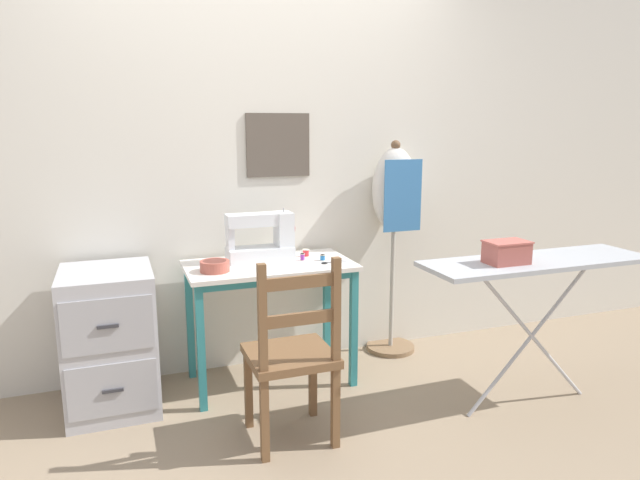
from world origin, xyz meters
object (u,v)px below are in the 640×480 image
(thread_spool_far_edge, at_px, (323,258))
(ironing_board, at_px, (537,267))
(scissors, at_px, (330,263))
(thread_spool_near_machine, at_px, (302,257))
(fabric_bowl, at_px, (215,266))
(thread_spool_mid_table, at_px, (306,253))
(dress_form, at_px, (394,204))
(wooden_chair, at_px, (292,356))
(filing_cabinet, at_px, (110,340))
(sewing_machine, at_px, (263,238))
(storage_box, at_px, (507,252))

(thread_spool_far_edge, distance_m, ironing_board, 1.17)
(scissors, distance_m, thread_spool_near_machine, 0.17)
(thread_spool_far_edge, xyz_separation_m, ironing_board, (0.92, -0.72, 0.04))
(fabric_bowl, xyz_separation_m, scissors, (0.65, -0.03, -0.03))
(thread_spool_mid_table, distance_m, dress_form, 0.69)
(wooden_chair, distance_m, filing_cabinet, 1.03)
(thread_spool_mid_table, height_order, ironing_board, ironing_board)
(dress_form, height_order, ironing_board, dress_form)
(thread_spool_near_machine, bearing_deg, wooden_chair, -112.36)
(thread_spool_far_edge, height_order, wooden_chair, wooden_chair)
(sewing_machine, relative_size, scissors, 2.63)
(fabric_bowl, relative_size, ironing_board, 0.13)
(fabric_bowl, distance_m, thread_spool_near_machine, 0.53)
(scissors, bearing_deg, storage_box, -44.24)
(thread_spool_far_edge, relative_size, wooden_chair, 0.04)
(thread_spool_mid_table, distance_m, thread_spool_far_edge, 0.14)
(thread_spool_far_edge, relative_size, storage_box, 0.16)
(scissors, height_order, ironing_board, ironing_board)
(sewing_machine, bearing_deg, thread_spool_near_machine, -20.50)
(ironing_board, relative_size, storage_box, 5.78)
(thread_spool_mid_table, height_order, dress_form, dress_form)
(thread_spool_mid_table, xyz_separation_m, thread_spool_far_edge, (0.06, -0.13, -0.00))
(sewing_machine, height_order, scissors, sewing_machine)
(thread_spool_far_edge, distance_m, wooden_chair, 0.79)
(scissors, xyz_separation_m, filing_cabinet, (-1.20, 0.10, -0.34))
(dress_form, distance_m, storage_box, 0.98)
(sewing_machine, xyz_separation_m, storage_box, (1.02, -0.86, 0.02))
(thread_spool_near_machine, bearing_deg, sewing_machine, 159.50)
(thread_spool_mid_table, relative_size, storage_box, 0.21)
(fabric_bowl, height_order, scissors, fabric_bowl)
(thread_spool_mid_table, height_order, filing_cabinet, thread_spool_mid_table)
(thread_spool_mid_table, bearing_deg, thread_spool_far_edge, -65.64)
(storage_box, bearing_deg, thread_spool_mid_table, 131.32)
(thread_spool_near_machine, relative_size, thread_spool_mid_table, 0.92)
(scissors, xyz_separation_m, ironing_board, (0.90, -0.65, 0.05))
(wooden_chair, bearing_deg, storage_box, -6.37)
(scissors, distance_m, thread_spool_mid_table, 0.22)
(sewing_machine, height_order, filing_cabinet, sewing_machine)
(scissors, distance_m, wooden_chair, 0.74)
(thread_spool_mid_table, relative_size, filing_cabinet, 0.06)
(scissors, xyz_separation_m, storage_box, (0.68, -0.67, 0.15))
(thread_spool_near_machine, distance_m, ironing_board, 1.28)
(scissors, relative_size, storage_box, 0.70)
(scissors, height_order, filing_cabinet, filing_cabinet)
(fabric_bowl, xyz_separation_m, filing_cabinet, (-0.55, 0.07, -0.37))
(sewing_machine, xyz_separation_m, thread_spool_near_machine, (0.21, -0.08, -0.11))
(thread_spool_near_machine, xyz_separation_m, thread_spool_far_edge, (0.11, -0.04, -0.00))
(thread_spool_near_machine, xyz_separation_m, filing_cabinet, (-1.08, -0.01, -0.36))
(dress_form, bearing_deg, thread_spool_near_machine, -165.08)
(scissors, distance_m, ironing_board, 1.11)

